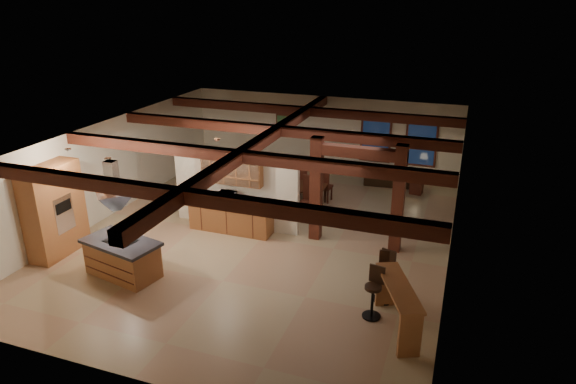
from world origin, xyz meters
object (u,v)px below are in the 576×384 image
object	(u,v)px
kitchen_island	(123,258)
dining_table	(294,195)
sofa	(391,177)
bar_counter	(398,300)

from	to	relation	value
kitchen_island	dining_table	size ratio (longest dim) A/B	1.00
dining_table	sofa	size ratio (longest dim) A/B	1.08
bar_counter	dining_table	bearing A→B (deg)	126.74
sofa	bar_counter	xyz separation A→B (m)	(1.43, -8.42, 0.40)
dining_table	sofa	xyz separation A→B (m)	(2.65, 2.97, -0.08)
sofa	bar_counter	distance (m)	8.55
dining_table	sofa	distance (m)	3.98
kitchen_island	sofa	world-z (taller)	kitchen_island
kitchen_island	sofa	distance (m)	9.90
bar_counter	sofa	bearing A→B (deg)	99.61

